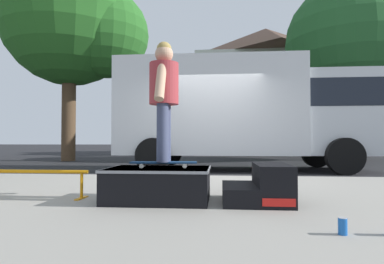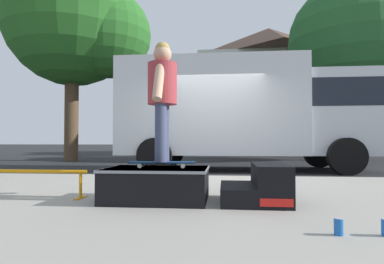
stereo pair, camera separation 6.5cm
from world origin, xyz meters
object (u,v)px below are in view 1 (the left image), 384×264
skateboard (164,163)px  skater_kid (164,91)px  kicker_ramp (262,186)px  box_truck (244,110)px  skate_box (159,183)px  soda_can_b (343,226)px  grind_rail (24,176)px  street_tree_main (356,47)px  street_tree_neighbour (77,23)px

skateboard → skater_kid: bearing=-97.1°
kicker_ramp → box_truck: bearing=87.9°
skate_box → soda_can_b: bearing=-37.4°
kicker_ramp → grind_rail: 2.89m
skateboard → box_truck: box_truck is taller
skater_kid → soda_can_b: (1.57, -1.28, -1.23)m
kicker_ramp → box_truck: (0.20, 5.55, 1.40)m
skate_box → skater_kid: (0.05, 0.03, 1.09)m
skate_box → box_truck: (1.39, 5.55, 1.38)m
box_truck → street_tree_main: size_ratio=0.89×
skateboard → street_tree_neighbour: size_ratio=0.09×
kicker_ramp → box_truck: 5.72m
skate_box → skater_kid: skater_kid is taller
street_tree_main → skater_kid: bearing=-121.3°
grind_rail → street_tree_main: size_ratio=0.21×
skateboard → soda_can_b: (1.57, -1.28, -0.38)m
skater_kid → street_tree_neighbour: bearing=120.0°
soda_can_b → street_tree_main: (4.95, 12.02, 4.74)m
kicker_ramp → skateboard: (-1.14, 0.03, 0.26)m
skate_box → skateboard: skateboard is taller
skate_box → skateboard: bearing=32.1°
skate_box → kicker_ramp: (1.19, -0.00, -0.03)m
skateboard → street_tree_main: 13.30m
soda_can_b → street_tree_main: street_tree_main is taller
kicker_ramp → soda_can_b: 1.33m
grind_rail → soda_can_b: 3.57m
grind_rail → box_truck: box_truck is taller
grind_rail → skater_kid: 2.03m
kicker_ramp → soda_can_b: kicker_ramp is taller
box_truck → street_tree_main: street_tree_main is taller
skate_box → soda_can_b: size_ratio=9.45×
skate_box → street_tree_main: (6.58, 10.77, 4.59)m
soda_can_b → street_tree_main: bearing=67.6°
skater_kid → box_truck: size_ratio=0.21×
grind_rail → soda_can_b: bearing=-21.4°
skate_box → street_tree_main: size_ratio=0.15×
skate_box → grind_rail: bearing=178.1°
skate_box → box_truck: bearing=75.9°
kicker_ramp → street_tree_main: street_tree_main is taller
kicker_ramp → box_truck: size_ratio=0.12×
kicker_ramp → street_tree_neighbour: (-6.41, 9.16, 5.45)m
skateboard → soda_can_b: 2.06m
kicker_ramp → skateboard: bearing=178.3°
grind_rail → skater_kid: skater_kid is taller
skater_kid → street_tree_main: street_tree_main is taller
skate_box → skateboard: size_ratio=1.50×
soda_can_b → box_truck: (-0.24, 6.79, 1.52)m
skater_kid → street_tree_main: size_ratio=0.18×
skate_box → street_tree_neighbour: (-5.22, 9.16, 5.42)m
soda_can_b → street_tree_main: size_ratio=0.02×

